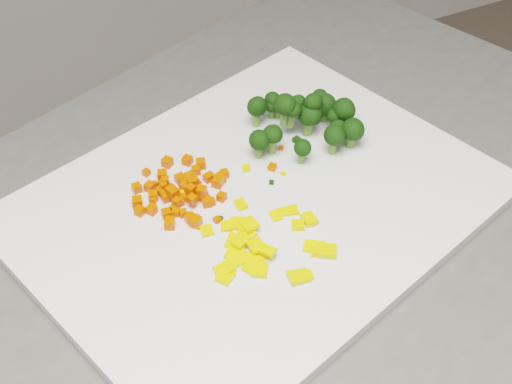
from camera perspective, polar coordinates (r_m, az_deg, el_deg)
name	(u,v)px	position (r m, az deg, el deg)	size (l,w,h in m)	color
cutting_board	(256,203)	(0.78, 0.00, -0.88)	(0.49, 0.38, 0.01)	white
carrot_pile	(181,185)	(0.78, -6.00, 0.59)	(0.11, 0.11, 0.03)	#DD3C02
pepper_pile	(266,238)	(0.73, 0.78, -3.67)	(0.13, 0.13, 0.02)	yellow
broccoli_pile	(305,116)	(0.84, 3.91, 6.05)	(0.13, 0.13, 0.06)	black
carrot_cube_0	(183,213)	(0.76, -5.84, -1.71)	(0.01, 0.01, 0.01)	#DD3C02
carrot_cube_1	(162,175)	(0.80, -7.50, 1.34)	(0.01, 0.01, 0.01)	#DD3C02
carrot_cube_2	(222,197)	(0.77, -2.77, -0.40)	(0.01, 0.01, 0.01)	#DD3C02
carrot_cube_3	(169,190)	(0.78, -6.96, 0.15)	(0.01, 0.01, 0.01)	#DD3C02
carrot_cube_4	(196,222)	(0.75, -4.82, -2.42)	(0.01, 0.01, 0.01)	#DD3C02
carrot_cube_5	(194,220)	(0.75, -4.96, -2.21)	(0.01, 0.01, 0.01)	#DD3C02
carrot_cube_6	(212,202)	(0.77, -3.56, -0.79)	(0.01, 0.01, 0.01)	#DD3C02
carrot_cube_7	(187,160)	(0.82, -5.52, 2.53)	(0.01, 0.01, 0.01)	#DD3C02
carrot_cube_8	(137,202)	(0.78, -9.48, -0.79)	(0.01, 0.01, 0.01)	#DD3C02
carrot_cube_9	(166,214)	(0.76, -7.18, -1.74)	(0.01, 0.01, 0.01)	#DD3C02
carrot_cube_10	(166,197)	(0.78, -7.21, -0.40)	(0.01, 0.01, 0.01)	#DD3C02
carrot_cube_11	(196,170)	(0.81, -4.83, 1.73)	(0.01, 0.01, 0.01)	#DD3C02
carrot_cube_12	(184,182)	(0.80, -5.81, 0.77)	(0.01, 0.01, 0.01)	#DD3C02
carrot_cube_13	(218,182)	(0.79, -3.09, 0.78)	(0.01, 0.01, 0.01)	#DD3C02
carrot_cube_14	(161,191)	(0.79, -7.62, 0.06)	(0.01, 0.01, 0.01)	#DD3C02
carrot_cube_15	(190,219)	(0.75, -5.29, -2.15)	(0.01, 0.01, 0.01)	#DD3C02
carrot_cube_16	(201,192)	(0.78, -4.40, 0.01)	(0.01, 0.01, 0.01)	#DD3C02
carrot_cube_17	(150,187)	(0.79, -8.48, 0.41)	(0.01, 0.01, 0.01)	#DD3C02
carrot_cube_18	(210,177)	(0.80, -3.72, 1.25)	(0.01, 0.01, 0.01)	#DD3C02
carrot_cube_19	(202,191)	(0.77, -4.37, 0.05)	(0.01, 0.01, 0.01)	#DD3C02
carrot_cube_20	(192,199)	(0.76, -5.14, -0.59)	(0.01, 0.01, 0.01)	#DD3C02
carrot_cube_21	(152,210)	(0.77, -8.34, -1.42)	(0.01, 0.01, 0.01)	#DD3C02
carrot_cube_22	(137,188)	(0.79, -9.52, 0.32)	(0.01, 0.01, 0.01)	#DD3C02
carrot_cube_23	(140,211)	(0.77, -9.30, -1.51)	(0.01, 0.01, 0.01)	#DD3C02
carrot_cube_24	(181,202)	(0.77, -6.05, -0.82)	(0.01, 0.01, 0.01)	#DD3C02
carrot_cube_25	(201,164)	(0.82, -4.44, 2.26)	(0.01, 0.01, 0.01)	#DD3C02
carrot_cube_26	(173,193)	(0.77, -6.65, -0.04)	(0.01, 0.01, 0.01)	#DD3C02
carrot_cube_27	(164,186)	(0.78, -7.41, 0.50)	(0.01, 0.01, 0.01)	#DD3C02
carrot_cube_28	(207,202)	(0.77, -3.94, -0.81)	(0.01, 0.01, 0.01)	#DD3C02
carrot_cube_29	(170,187)	(0.79, -6.92, 0.40)	(0.01, 0.01, 0.01)	#DD3C02
carrot_cube_30	(191,182)	(0.78, -5.21, 0.78)	(0.01, 0.01, 0.01)	#DD3C02
carrot_cube_31	(185,187)	(0.79, -5.71, 0.42)	(0.01, 0.01, 0.01)	#DD3C02
carrot_cube_32	(191,175)	(0.80, -5.22, 1.35)	(0.01, 0.01, 0.01)	#DD3C02
carrot_cube_33	(167,162)	(0.82, -7.11, 2.38)	(0.01, 0.01, 0.01)	#DD3C02
carrot_cube_34	(177,202)	(0.76, -6.36, -0.76)	(0.01, 0.01, 0.01)	#DD3C02
carrot_cube_35	(174,208)	(0.77, -6.57, -1.30)	(0.01, 0.01, 0.01)	#DD3C02
carrot_cube_36	(176,213)	(0.76, -6.44, -1.67)	(0.01, 0.01, 0.01)	#DD3C02
carrot_cube_37	(153,196)	(0.78, -8.24, -0.31)	(0.01, 0.01, 0.01)	#DD3C02
carrot_cube_38	(162,184)	(0.80, -7.53, 0.65)	(0.01, 0.01, 0.01)	#DD3C02
carrot_cube_39	(188,178)	(0.80, -5.48, 1.13)	(0.01, 0.01, 0.01)	#DD3C02
carrot_cube_40	(183,181)	(0.80, -5.86, 0.89)	(0.01, 0.01, 0.01)	#DD3C02
carrot_cube_41	(183,198)	(0.78, -5.90, -0.45)	(0.01, 0.01, 0.01)	#DD3C02
carrot_cube_42	(140,211)	(0.77, -9.29, -1.53)	(0.01, 0.01, 0.01)	#DD3C02
carrot_cube_43	(196,186)	(0.79, -4.80, 0.50)	(0.01, 0.01, 0.01)	#DD3C02
carrot_cube_44	(170,224)	(0.75, -6.91, -2.55)	(0.01, 0.01, 0.01)	#DD3C02
carrot_cube_45	(146,173)	(0.81, -8.77, 1.55)	(0.01, 0.01, 0.01)	#DD3C02
carrot_cube_46	(138,188)	(0.80, -9.46, 0.30)	(0.01, 0.01, 0.01)	#DD3C02
carrot_cube_47	(208,178)	(0.80, -3.87, 1.14)	(0.01, 0.01, 0.01)	#DD3C02
carrot_cube_48	(154,185)	(0.80, -8.14, 0.56)	(0.01, 0.01, 0.01)	#DD3C02
carrot_cube_49	(189,193)	(0.78, -5.39, -0.06)	(0.01, 0.01, 0.01)	#DD3C02
carrot_cube_50	(170,221)	(0.75, -6.93, -2.29)	(0.01, 0.01, 0.01)	#DD3C02
carrot_cube_51	(203,197)	(0.78, -4.25, -0.37)	(0.01, 0.01, 0.01)	#DD3C02
carrot_cube_52	(180,179)	(0.80, -6.09, 1.06)	(0.01, 0.01, 0.01)	#DD3C02
carrot_cube_53	(165,181)	(0.79, -7.27, 0.90)	(0.01, 0.01, 0.01)	#DD3C02
carrot_cube_54	(190,216)	(0.76, -5.32, -1.93)	(0.01, 0.01, 0.01)	#DD3C02
carrot_cube_55	(153,200)	(0.78, -8.23, -0.67)	(0.01, 0.01, 0.01)	#DD3C02
carrot_cube_56	(225,174)	(0.80, -2.54, 1.47)	(0.01, 0.01, 0.01)	#DD3C02
carrot_cube_57	(195,181)	(0.78, -4.92, 0.88)	(0.01, 0.01, 0.01)	#DD3C02
carrot_cube_58	(191,189)	(0.77, -5.22, 0.21)	(0.01, 0.01, 0.01)	#DD3C02
carrot_cube_59	(219,179)	(0.79, -2.94, 1.06)	(0.01, 0.01, 0.01)	#DD3C02
pepper_chunk_0	(299,277)	(0.70, 3.46, -6.77)	(0.02, 0.02, 0.00)	yellow
pepper_chunk_1	(224,271)	(0.71, -2.56, -6.34)	(0.02, 0.02, 0.00)	yellow
pepper_chunk_2	(224,278)	(0.70, -2.54, -6.91)	(0.01, 0.01, 0.00)	yellow
pepper_chunk_3	(305,276)	(0.70, 3.93, -6.70)	(0.02, 0.01, 0.00)	yellow
pepper_chunk_4	(257,246)	(0.72, 0.06, -4.31)	(0.02, 0.02, 0.00)	yellow
pepper_chunk_5	(254,266)	(0.71, -0.15, -5.97)	(0.02, 0.02, 0.00)	yellow
pepper_chunk_6	(234,241)	(0.73, -1.79, -3.96)	(0.02, 0.01, 0.00)	yellow
pepper_chunk_7	(249,224)	(0.74, -0.53, -2.59)	(0.02, 0.02, 0.00)	yellow
pepper_chunk_8	(238,246)	(0.73, -1.42, -4.34)	(0.02, 0.01, 0.01)	yellow
pepper_chunk_9	(309,219)	(0.75, 4.27, -2.16)	(0.01, 0.02, 0.01)	yellow
pepper_chunk_10	(318,249)	(0.73, 5.00, -4.56)	(0.02, 0.02, 0.01)	yellow
pepper_chunk_11	(226,226)	(0.75, -2.39, -2.75)	(0.01, 0.01, 0.00)	yellow
pepper_chunk_12	(266,250)	(0.71, 0.81, -4.69)	(0.02, 0.01, 0.00)	yellow
pepper_chunk_13	(327,250)	(0.73, 5.69, -4.67)	(0.02, 0.02, 0.01)	yellow
pepper_chunk_14	(237,260)	(0.72, -1.52, -5.43)	(0.02, 0.02, 0.00)	yellow
pepper_chunk_15	(288,211)	(0.76, 2.59, -1.53)	(0.02, 0.01, 0.00)	yellow
pepper_chunk_16	(276,216)	(0.76, 1.59, -1.90)	(0.01, 0.01, 0.00)	yellow
pepper_chunk_17	(260,270)	(0.71, 0.29, -6.22)	(0.02, 0.02, 0.01)	yellow
pepper_chunk_18	(240,224)	(0.75, -1.31, -2.55)	(0.02, 0.02, 0.01)	yellow
pepper_chunk_19	(207,231)	(0.74, -3.96, -3.12)	(0.01, 0.01, 0.00)	yellow
pepper_chunk_20	(298,225)	(0.75, 3.38, -2.65)	(0.01, 0.01, 0.00)	yellow
pepper_chunk_21	(311,247)	(0.73, 4.44, -4.38)	(0.02, 0.01, 0.00)	yellow
pepper_chunk_22	(234,252)	(0.72, -1.78, -4.78)	(0.02, 0.01, 0.00)	yellow
pepper_chunk_23	(247,233)	(0.74, -0.69, -3.32)	(0.01, 0.02, 0.00)	yellow
pepper_chunk_24	(241,204)	(0.77, -1.23, -1.00)	(0.02, 0.01, 0.00)	yellow
pepper_chunk_25	(240,242)	(0.72, -1.32, -4.00)	(0.01, 0.02, 0.01)	yellow
pepper_chunk_26	(226,269)	(0.71, -2.40, -6.14)	(0.01, 0.02, 0.01)	yellow
pepper_chunk_27	(254,256)	(0.72, -0.16, -5.16)	(0.02, 0.01, 0.00)	yellow
pepper_chunk_28	(242,227)	(0.75, -1.15, -2.82)	(0.02, 0.01, 0.00)	yellow
broccoli_floret_0	(334,120)	(0.86, 6.28, 5.76)	(0.03, 0.03, 0.03)	black
broccoli_floret_1	(284,111)	(0.84, 2.28, 6.49)	(0.04, 0.04, 0.04)	black
broccoli_floret_2	(272,108)	(0.88, 1.26, 6.71)	(0.03, 0.03, 0.03)	black
broccoli_floret_3	(297,107)	(0.85, 3.31, 6.79)	(0.03, 0.03, 0.03)	black
broccoli_floret_4	(272,140)	(0.82, 1.29, 4.16)	(0.03, 0.03, 0.04)	black
broccoli_floret_5	(319,100)	(0.90, 5.09, 7.31)	(0.03, 0.03, 0.03)	black
broccoli_floret_6	(256,113)	(0.86, 0.03, 6.36)	(0.03, 0.03, 0.04)	black
broccoli_floret_7	(312,108)	(0.85, 4.53, 6.68)	(0.03, 0.03, 0.04)	black
broccoli_floret_8	(307,122)	(0.85, 4.10, 5.58)	(0.03, 0.03, 0.04)	black
broccoli_floret_9	(309,120)	(0.85, 4.25, 5.77)	(0.04, 0.04, 0.04)	black
broccoli_floret_10	(257,111)	(0.87, 0.07, 6.49)	(0.02, 0.02, 0.03)	black
broccoli_floret_11	(302,153)	(0.81, 3.68, 3.17)	(0.03, 0.03, 0.03)	black
broccoli_floret_12	(343,116)	(0.86, 6.95, 6.08)	(0.04, 0.04, 0.04)	black
broccoli_floret_13	(352,134)	(0.84, 7.65, 4.62)	(0.04, 0.04, 0.04)	black
broccoli_floret_14	(333,141)	(0.83, 6.19, 4.09)	(0.03, 0.03, 0.04)	black
broccoli_floret_15	(291,115)	(0.84, 2.81, 6.21)	(0.03, 0.03, 0.04)	black
broccoli_floret_16	(298,108)	(0.88, 3.35, 6.69)	(0.03, 0.03, 0.03)	black
broccoli_floret_17	(337,131)	(0.85, 6.48, 4.88)	(0.03, 0.03, 0.03)	black
broccoli_floret_18	(324,109)	(0.88, 5.50, 6.65)	(0.04, 0.04, 0.03)	black
broccoli_floret_19	(278,109)	(0.88, 1.80, 6.68)	(0.03, 0.03, 0.03)	black
broccoli_floret_20	(272,105)	(0.88, 1.29, 6.96)	(0.03, 0.03, 0.03)	black
broccoli_floret_21	(258,145)	(0.82, 0.20, 3.75)	(0.03, 0.03, 0.03)	black
stray_bit_0	(246,168)	(0.81, -0.81, 1.92)	(0.01, 0.01, 0.01)	yellow
stray_bit_1	(217,220)	(0.75, -3.14, -2.23)	(0.01, 0.01, 0.00)	#DD3C02
stray_bit_2	(283,174)	(0.81, 2.21, 1.48)	(0.00, 0.00, 0.00)	yellow
stray_bit_3	(271,182)	(0.80, 1.25, 0.78)	(0.01, 0.01, 0.00)	black
stray_bit_4	(297,140)	(0.85, 3.28, 4.18)	(0.01, 0.01, 0.01)	black
stray_bit_5	(194,196)	(0.78, -4.97, -0.29)	(0.01, 0.01, 0.01)	black
stray_bit_6	(272,167)	(0.81, 1.32, 2.01)	(0.01, 0.01, 0.01)	#DD3C02
stray_bit_7	(199,188)	(0.79, -4.61, 0.32)	(0.01, 0.01, 0.00)	#DD3C02
stray_bit_8	(281,148)	(0.84, 2.03, 3.53)	(0.01, 0.01, 0.00)	#DD3C02
stray_bit_9	(220,218)	(0.76, -2.86, -2.11)	(0.00, 0.00, 0.00)	black
stray_bit_10	(181,194)	(0.78, -6.01, -0.19)	(0.01, 0.01, 0.01)	yellow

